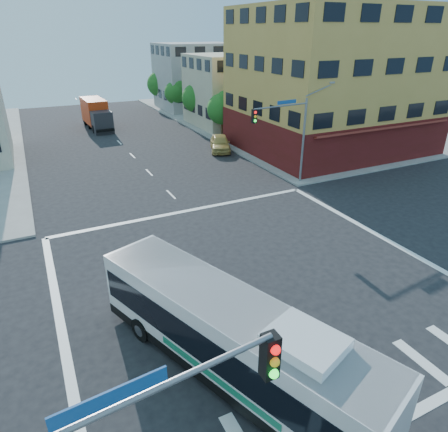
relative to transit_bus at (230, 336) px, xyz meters
name	(u,v)px	position (x,y,z in m)	size (l,w,h in m)	color
ground	(253,277)	(4.01, 5.16, -1.75)	(120.00, 120.00, 0.00)	black
sidewalk_ne	(334,111)	(39.01, 40.16, -1.68)	(50.00, 50.00, 0.15)	gray
corner_building_ne	(333,93)	(23.99, 23.64, 4.14)	(18.10, 15.44, 14.00)	gold
building_east_near	(237,90)	(20.99, 39.14, 2.75)	(12.06, 10.06, 9.00)	#C2B594
building_east_far	(197,76)	(20.99, 53.14, 3.25)	(12.06, 10.06, 10.00)	#9F9F9A
signal_mast_ne	(288,126)	(13.09, 15.78, 3.23)	(7.91, 1.13, 8.07)	gray
street_tree_a	(223,107)	(15.91, 33.09, 1.84)	(3.60, 3.60, 5.53)	#392614
street_tree_b	(197,96)	(15.91, 41.09, 2.00)	(3.80, 3.80, 5.79)	#392614
street_tree_c	(176,91)	(15.91, 49.09, 1.71)	(3.40, 3.40, 5.29)	#392614
street_tree_d	(160,83)	(15.91, 57.09, 2.13)	(4.00, 4.00, 6.03)	#392614
transit_bus	(230,336)	(0.00, 0.00, 0.00)	(6.67, 12.25, 3.59)	black
box_truck	(97,115)	(3.18, 44.72, 0.03)	(2.75, 8.25, 3.67)	#27272C
parked_car	(220,143)	(12.99, 27.87, -0.91)	(1.98, 4.92, 1.68)	tan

